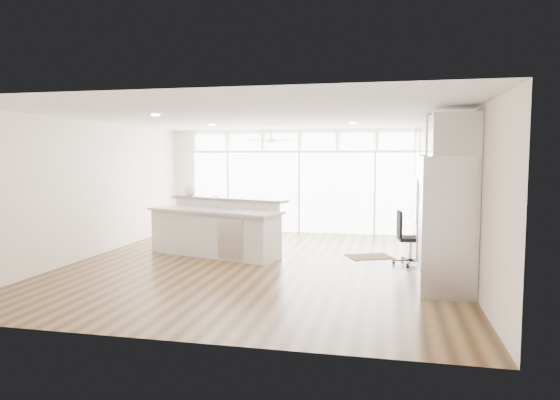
# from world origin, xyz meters

# --- Properties ---
(floor) EXTENTS (7.00, 8.00, 0.02)m
(floor) POSITION_xyz_m (0.00, 0.00, -0.01)
(floor) COLOR #412A14
(floor) RESTS_ON ground
(ceiling) EXTENTS (7.00, 8.00, 0.02)m
(ceiling) POSITION_xyz_m (0.00, 0.00, 2.70)
(ceiling) COLOR white
(ceiling) RESTS_ON wall_back
(wall_back) EXTENTS (7.00, 0.04, 2.70)m
(wall_back) POSITION_xyz_m (0.00, 4.00, 1.35)
(wall_back) COLOR white
(wall_back) RESTS_ON floor
(wall_front) EXTENTS (7.00, 0.04, 2.70)m
(wall_front) POSITION_xyz_m (0.00, -4.00, 1.35)
(wall_front) COLOR white
(wall_front) RESTS_ON floor
(wall_left) EXTENTS (0.04, 8.00, 2.70)m
(wall_left) POSITION_xyz_m (-3.50, 0.00, 1.35)
(wall_left) COLOR white
(wall_left) RESTS_ON floor
(wall_right) EXTENTS (0.04, 8.00, 2.70)m
(wall_right) POSITION_xyz_m (3.50, 0.00, 1.35)
(wall_right) COLOR white
(wall_right) RESTS_ON floor
(glass_wall) EXTENTS (5.80, 0.06, 2.08)m
(glass_wall) POSITION_xyz_m (0.00, 3.94, 1.05)
(glass_wall) COLOR silver
(glass_wall) RESTS_ON wall_back
(transom_row) EXTENTS (5.90, 0.06, 0.40)m
(transom_row) POSITION_xyz_m (0.00, 3.94, 2.38)
(transom_row) COLOR silver
(transom_row) RESTS_ON wall_back
(desk_window) EXTENTS (0.04, 0.85, 0.85)m
(desk_window) POSITION_xyz_m (3.46, 0.30, 1.55)
(desk_window) COLOR white
(desk_window) RESTS_ON wall_right
(ceiling_fan) EXTENTS (1.16, 1.16, 0.32)m
(ceiling_fan) POSITION_xyz_m (-0.50, 2.80, 2.48)
(ceiling_fan) COLOR white
(ceiling_fan) RESTS_ON ceiling
(recessed_lights) EXTENTS (3.40, 3.00, 0.02)m
(recessed_lights) POSITION_xyz_m (0.00, 0.20, 2.68)
(recessed_lights) COLOR white
(recessed_lights) RESTS_ON ceiling
(oven_cabinet) EXTENTS (0.64, 1.20, 2.50)m
(oven_cabinet) POSITION_xyz_m (3.17, 1.80, 1.25)
(oven_cabinet) COLOR silver
(oven_cabinet) RESTS_ON floor
(desk_nook) EXTENTS (0.72, 1.30, 0.76)m
(desk_nook) POSITION_xyz_m (3.13, 0.30, 0.38)
(desk_nook) COLOR silver
(desk_nook) RESTS_ON floor
(upper_cabinets) EXTENTS (0.64, 1.30, 0.64)m
(upper_cabinets) POSITION_xyz_m (3.17, 0.30, 2.35)
(upper_cabinets) COLOR silver
(upper_cabinets) RESTS_ON wall_right
(refrigerator) EXTENTS (0.76, 0.90, 2.00)m
(refrigerator) POSITION_xyz_m (3.11, -1.35, 1.00)
(refrigerator) COLOR #BCBCC1
(refrigerator) RESTS_ON floor
(fridge_cabinet) EXTENTS (0.64, 0.90, 0.60)m
(fridge_cabinet) POSITION_xyz_m (3.17, -1.35, 2.30)
(fridge_cabinet) COLOR silver
(fridge_cabinet) RESTS_ON wall_right
(framed_photos) EXTENTS (0.06, 0.22, 0.80)m
(framed_photos) POSITION_xyz_m (3.46, 0.92, 1.40)
(framed_photos) COLOR black
(framed_photos) RESTS_ON wall_right
(kitchen_island) EXTENTS (3.06, 1.89, 1.14)m
(kitchen_island) POSITION_xyz_m (-1.15, 0.57, 0.57)
(kitchen_island) COLOR silver
(kitchen_island) RESTS_ON floor
(rug) EXTENTS (1.03, 0.91, 0.01)m
(rug) POSITION_xyz_m (1.93, 1.07, 0.01)
(rug) COLOR #321F10
(rug) RESTS_ON floor
(office_chair) EXTENTS (0.57, 0.54, 0.99)m
(office_chair) POSITION_xyz_m (2.69, 0.52, 0.49)
(office_chair) COLOR black
(office_chair) RESTS_ON floor
(fishbowl) EXTENTS (0.33, 0.33, 0.25)m
(fishbowl) POSITION_xyz_m (-1.93, 1.24, 1.26)
(fishbowl) COLOR silver
(fishbowl) RESTS_ON kitchen_island
(monitor) EXTENTS (0.08, 0.44, 0.37)m
(monitor) POSITION_xyz_m (3.05, 0.30, 0.94)
(monitor) COLOR black
(monitor) RESTS_ON desk_nook
(keyboard) EXTENTS (0.18, 0.36, 0.02)m
(keyboard) POSITION_xyz_m (2.88, 0.30, 0.77)
(keyboard) COLOR white
(keyboard) RESTS_ON desk_nook
(potted_plant) EXTENTS (0.30, 0.32, 0.23)m
(potted_plant) POSITION_xyz_m (3.17, 1.80, 2.62)
(potted_plant) COLOR #365F29
(potted_plant) RESTS_ON oven_cabinet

